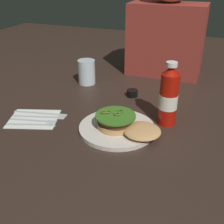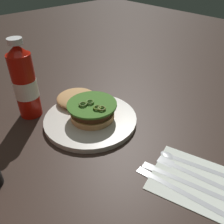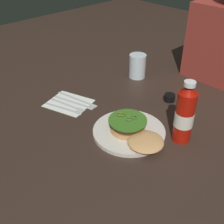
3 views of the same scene
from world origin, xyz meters
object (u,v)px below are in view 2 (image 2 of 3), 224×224
Objects in this scene: dinner_plate at (91,119)px; spoon_utensil at (187,161)px; ketchup_bottle at (25,83)px; butter_knife at (181,179)px; burger_sandwich at (86,105)px; napkin at (194,180)px; steak_knife at (176,188)px; fork_utensil at (188,171)px.

spoon_utensil is at bearing -166.08° from dinner_plate.
butter_knife is at bearing -164.63° from ketchup_bottle.
burger_sandwich is 1.30× the size of napkin.
ketchup_bottle is at bearing 22.55° from spoon_utensil.
napkin is 0.03m from butter_knife.
steak_knife is (-0.03, 0.08, 0.00)m from spoon_utensil.
steak_knife is (-0.01, 0.03, 0.00)m from butter_knife.
butter_knife is (0.02, 0.02, 0.00)m from napkin.
burger_sandwich is at bearing 4.15° from napkin.
dinner_plate reaches higher than napkin.
ketchup_bottle is at bearing 45.31° from burger_sandwich.
napkin is 0.83× the size of steak_knife.
fork_utensil is (-0.44, -0.15, -0.10)m from ketchup_bottle.
butter_knife is (-0.02, 0.05, 0.00)m from spoon_utensil.
ketchup_bottle reaches higher than dinner_plate.
steak_knife reaches higher than napkin.
dinner_plate is 0.32m from napkin.
butter_knife is (-0.44, -0.12, -0.10)m from ketchup_bottle.
fork_utensil is 0.83× the size of steak_knife.
burger_sandwich is at bearing -134.69° from ketchup_bottle.
burger_sandwich reaches higher than butter_knife.
spoon_utensil is at bearing -157.45° from ketchup_bottle.
steak_knife is at bearing 100.07° from fork_utensil.
steak_knife is at bearing 75.40° from napkin.
dinner_plate is 0.29m from fork_utensil.
dinner_plate is 0.29m from butter_knife.
burger_sandwich is (0.03, -0.01, 0.03)m from dinner_plate.
dinner_plate is at bearing -144.08° from ketchup_bottle.
ketchup_bottle is 1.30× the size of fork_utensil.
dinner_plate is 1.50× the size of napkin.
spoon_utensil is at bearing -38.70° from napkin.
steak_knife is at bearing 176.25° from burger_sandwich.
ketchup_bottle is 0.47m from butter_knife.
napkin is 0.05m from spoon_utensil.
ketchup_bottle reaches higher than butter_knife.
steak_knife is at bearing 177.78° from dinner_plate.
fork_utensil is at bearing -171.22° from dinner_plate.
fork_utensil and butter_knife have the same top height.
dinner_plate is at bearing 162.26° from burger_sandwich.
fork_utensil is at bearing -173.85° from burger_sandwich.
burger_sandwich reaches higher than dinner_plate.
fork_utensil is 0.03m from butter_knife.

